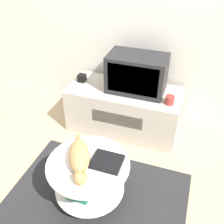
{
  "coord_description": "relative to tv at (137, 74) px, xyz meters",
  "views": [
    {
      "loc": [
        0.62,
        -1.32,
        2.07
      ],
      "look_at": [
        -0.05,
        0.61,
        0.6
      ],
      "focal_mm": 42.0,
      "sensor_mm": 36.0,
      "label": 1
    }
  ],
  "objects": [
    {
      "name": "mug",
      "position": [
        0.4,
        -0.15,
        -0.16
      ],
      "size": [
        0.1,
        0.1,
        0.09
      ],
      "color": "#99332D",
      "rests_on": "tv_stand"
    },
    {
      "name": "coffee_table",
      "position": [
        -0.11,
        -1.13,
        -0.47
      ],
      "size": [
        0.7,
        0.7,
        0.43
      ],
      "color": "#B2B2B7",
      "rests_on": "rug"
    },
    {
      "name": "tv",
      "position": [
        0.0,
        0.0,
        0.0
      ],
      "size": [
        0.63,
        0.38,
        0.42
      ],
      "color": "#232326",
      "rests_on": "tv_stand"
    },
    {
      "name": "tv_stand",
      "position": [
        -0.12,
        -0.04,
        -0.48
      ],
      "size": [
        1.29,
        0.57,
        0.55
      ],
      "color": "beige",
      "rests_on": "ground_plane"
    },
    {
      "name": "dvd_box",
      "position": [
        0.04,
        -1.07,
        -0.29
      ],
      "size": [
        0.25,
        0.21,
        0.04
      ],
      "color": "black",
      "rests_on": "coffee_table"
    },
    {
      "name": "rug",
      "position": [
        -0.04,
        -1.18,
        -0.74
      ],
      "size": [
        1.6,
        1.23,
        0.02
      ],
      "color": "#28282B",
      "rests_on": "ground_plane"
    },
    {
      "name": "speaker",
      "position": [
        -0.66,
        -0.01,
        -0.17
      ],
      "size": [
        0.09,
        0.09,
        0.09
      ],
      "color": "black",
      "rests_on": "tv_stand"
    },
    {
      "name": "ground_plane",
      "position": [
        -0.04,
        -1.18,
        -0.75
      ],
      "size": [
        12.0,
        12.0,
        0.0
      ],
      "primitive_type": "plane",
      "color": "tan"
    },
    {
      "name": "cat",
      "position": [
        -0.17,
        -1.15,
        -0.24
      ],
      "size": [
        0.33,
        0.55,
        0.15
      ],
      "rotation": [
        0.0,
        0.0,
        -1.1
      ],
      "color": "tan",
      "rests_on": "coffee_table"
    },
    {
      "name": "wall_back",
      "position": [
        -0.04,
        0.34,
        0.55
      ],
      "size": [
        8.0,
        0.05,
        2.6
      ],
      "color": "silver",
      "rests_on": "ground_plane"
    }
  ]
}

